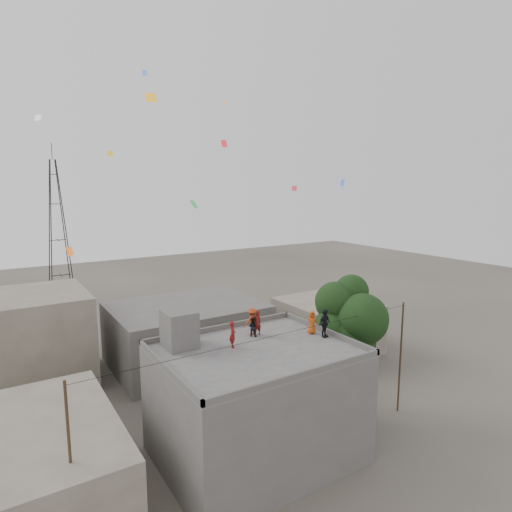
{
  "coord_description": "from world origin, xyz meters",
  "views": [
    {
      "loc": [
        -11.51,
        -18.21,
        14.6
      ],
      "look_at": [
        0.67,
        1.01,
        10.95
      ],
      "focal_mm": 30.0,
      "sensor_mm": 36.0,
      "label": 1
    }
  ],
  "objects_px": {
    "transmission_tower": "(58,232)",
    "person_dark_adult": "(325,323)",
    "tree": "(349,324)",
    "stair_head_box": "(179,329)",
    "person_red_adult": "(257,323)"
  },
  "relations": [
    {
      "from": "transmission_tower",
      "to": "person_dark_adult",
      "type": "distance_m",
      "value": 41.36
    },
    {
      "from": "tree",
      "to": "transmission_tower",
      "type": "distance_m",
      "value": 41.12
    },
    {
      "from": "person_red_adult",
      "to": "person_dark_adult",
      "type": "height_order",
      "value": "person_dark_adult"
    },
    {
      "from": "stair_head_box",
      "to": "transmission_tower",
      "type": "xyz_separation_m",
      "value": [
        -0.8,
        37.4,
        1.97
      ]
    },
    {
      "from": "transmission_tower",
      "to": "person_red_adult",
      "type": "height_order",
      "value": "transmission_tower"
    },
    {
      "from": "tree",
      "to": "transmission_tower",
      "type": "bearing_deg",
      "value": 106.09
    },
    {
      "from": "person_dark_adult",
      "to": "stair_head_box",
      "type": "bearing_deg",
      "value": 143.08
    },
    {
      "from": "transmission_tower",
      "to": "person_dark_adult",
      "type": "height_order",
      "value": "transmission_tower"
    },
    {
      "from": "transmission_tower",
      "to": "stair_head_box",
      "type": "bearing_deg",
      "value": -88.77
    },
    {
      "from": "person_red_adult",
      "to": "person_dark_adult",
      "type": "distance_m",
      "value": 3.89
    },
    {
      "from": "stair_head_box",
      "to": "person_dark_adult",
      "type": "relative_size",
      "value": 1.21
    },
    {
      "from": "tree",
      "to": "stair_head_box",
      "type": "bearing_deg",
      "value": 169.26
    },
    {
      "from": "stair_head_box",
      "to": "tree",
      "type": "bearing_deg",
      "value": -10.74
    },
    {
      "from": "tree",
      "to": "person_red_adult",
      "type": "distance_m",
      "value": 6.22
    },
    {
      "from": "tree",
      "to": "person_dark_adult",
      "type": "xyz_separation_m",
      "value": [
        -2.97,
        -1.04,
        0.82
      ]
    }
  ]
}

